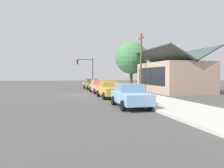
# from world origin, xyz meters

# --- Properties ---
(ground_plane) EXTENTS (120.00, 120.00, 0.00)m
(ground_plane) POSITION_xyz_m (0.00, 0.00, 0.00)
(ground_plane) COLOR #4C4947
(sidewalk_curb) EXTENTS (60.00, 4.20, 0.16)m
(sidewalk_curb) POSITION_xyz_m (0.00, 5.60, 0.08)
(sidewalk_curb) COLOR beige
(sidewalk_curb) RESTS_ON ground
(car_olive) EXTENTS (4.42, 2.20, 1.59)m
(car_olive) POSITION_xyz_m (-9.17, 2.78, 0.81)
(car_olive) COLOR olive
(car_olive) RESTS_ON ground
(car_coral) EXTENTS (4.72, 2.14, 1.59)m
(car_coral) POSITION_xyz_m (-2.37, 2.76, 0.82)
(car_coral) COLOR #EA8C75
(car_coral) RESTS_ON ground
(car_mustard) EXTENTS (4.48, 1.97, 1.59)m
(car_mustard) POSITION_xyz_m (3.40, 2.64, 0.81)
(car_mustard) COLOR gold
(car_mustard) RESTS_ON ground
(car_skyblue) EXTENTS (4.37, 2.09, 1.59)m
(car_skyblue) POSITION_xyz_m (9.67, 2.64, 0.81)
(car_skyblue) COLOR #8CB7E0
(car_skyblue) RESTS_ON ground
(storefront_building) EXTENTS (9.93, 6.41, 5.48)m
(storefront_building) POSITION_xyz_m (-1.15, 11.98, 2.00)
(storefront_building) COLOR tan
(storefront_building) RESTS_ON ground
(shade_tree) EXTENTS (5.03, 5.03, 7.37)m
(shade_tree) POSITION_xyz_m (-8.52, 8.93, 4.84)
(shade_tree) COLOR brown
(shade_tree) RESTS_ON ground
(traffic_light_main) EXTENTS (0.37, 2.79, 5.20)m
(traffic_light_main) POSITION_xyz_m (-13.42, 2.54, 3.49)
(traffic_light_main) COLOR #383833
(traffic_light_main) RESTS_ON ground
(utility_pole_wooden) EXTENTS (1.80, 0.24, 7.50)m
(utility_pole_wooden) POSITION_xyz_m (-2.53, 8.20, 3.93)
(utility_pole_wooden) COLOR brown
(utility_pole_wooden) RESTS_ON ground
(fire_hydrant_red) EXTENTS (0.22, 0.22, 0.71)m
(fire_hydrant_red) POSITION_xyz_m (3.47, 4.20, 0.50)
(fire_hydrant_red) COLOR red
(fire_hydrant_red) RESTS_ON sidewalk_curb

